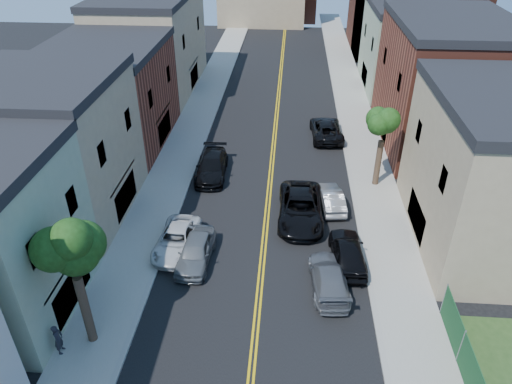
% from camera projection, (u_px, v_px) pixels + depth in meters
% --- Properties ---
extents(sidewalk_left, '(3.20, 100.00, 0.15)m').
position_uv_depth(sidewalk_left, '(193.00, 124.00, 45.35)').
color(sidewalk_left, gray).
rests_on(sidewalk_left, ground).
extents(sidewalk_right, '(3.20, 100.00, 0.15)m').
position_uv_depth(sidewalk_right, '(360.00, 129.00, 44.35)').
color(sidewalk_right, gray).
rests_on(sidewalk_right, ground).
extents(curb_left, '(0.30, 100.00, 0.15)m').
position_uv_depth(curb_left, '(211.00, 124.00, 45.24)').
color(curb_left, gray).
rests_on(curb_left, ground).
extents(curb_right, '(0.30, 100.00, 0.15)m').
position_uv_depth(curb_right, '(341.00, 128.00, 44.46)').
color(curb_right, gray).
rests_on(curb_right, ground).
extents(bldg_left_tan_near, '(9.00, 10.00, 9.00)m').
position_uv_depth(bldg_left_tan_near, '(51.00, 152.00, 30.72)').
color(bldg_left_tan_near, '#998466').
rests_on(bldg_left_tan_near, ground).
extents(bldg_left_brick, '(9.00, 12.00, 8.00)m').
position_uv_depth(bldg_left_brick, '(109.00, 98.00, 40.28)').
color(bldg_left_brick, brown).
rests_on(bldg_left_brick, ground).
extents(bldg_left_tan_far, '(9.00, 16.00, 9.50)m').
position_uv_depth(bldg_left_tan_far, '(151.00, 45.00, 51.71)').
color(bldg_left_tan_far, '#998466').
rests_on(bldg_left_tan_far, ground).
extents(bldg_right_tan, '(9.00, 12.00, 9.00)m').
position_uv_depth(bldg_right_tan, '(503.00, 176.00, 28.09)').
color(bldg_right_tan, '#998466').
rests_on(bldg_right_tan, ground).
extents(bldg_right_brick, '(9.00, 14.00, 10.00)m').
position_uv_depth(bldg_right_brick, '(444.00, 87.00, 39.66)').
color(bldg_right_brick, brown).
rests_on(bldg_right_brick, ground).
extents(bldg_right_palegrn, '(9.00, 12.00, 8.50)m').
position_uv_depth(bldg_right_palegrn, '(409.00, 50.00, 51.88)').
color(bldg_right_palegrn, gray).
rests_on(bldg_right_palegrn, ground).
extents(tree_left_mid, '(5.20, 5.20, 9.29)m').
position_uv_depth(tree_left_mid, '(66.00, 233.00, 19.93)').
color(tree_left_mid, '#3B261D').
rests_on(tree_left_mid, sidewalk_left).
extents(tree_right_far, '(4.40, 4.40, 8.03)m').
position_uv_depth(tree_right_far, '(386.00, 114.00, 32.89)').
color(tree_right_far, '#3B261D').
rests_on(tree_right_far, sidewalk_right).
extents(white_pickup, '(2.50, 4.98, 1.36)m').
position_uv_depth(white_pickup, '(177.00, 240.00, 29.15)').
color(white_pickup, silver).
rests_on(white_pickup, ground).
extents(grey_car_left, '(2.04, 4.61, 1.54)m').
position_uv_depth(grey_car_left, '(196.00, 251.00, 28.07)').
color(grey_car_left, slate).
rests_on(grey_car_left, ground).
extents(black_car_left, '(2.41, 5.55, 1.59)m').
position_uv_depth(black_car_left, '(212.00, 166.00, 36.77)').
color(black_car_left, black).
rests_on(black_car_left, ground).
extents(grey_car_right, '(2.35, 5.03, 1.42)m').
position_uv_depth(grey_car_right, '(329.00, 278.00, 26.22)').
color(grey_car_right, '#595B60').
rests_on(grey_car_right, ground).
extents(black_car_right, '(2.11, 4.81, 1.61)m').
position_uv_depth(black_car_right, '(348.00, 252.00, 27.96)').
color(black_car_right, black).
rests_on(black_car_right, ground).
extents(silver_car_right, '(2.00, 4.31, 1.37)m').
position_uv_depth(silver_car_right, '(331.00, 198.00, 33.11)').
color(silver_car_right, '#96989D').
rests_on(silver_car_right, ground).
extents(dark_car_right_far, '(2.98, 5.84, 1.58)m').
position_uv_depth(dark_car_right_far, '(326.00, 129.00, 42.61)').
color(dark_car_right_far, black).
rests_on(dark_car_right_far, ground).
extents(black_suv_lane, '(2.92, 6.32, 1.76)m').
position_uv_depth(black_suv_lane, '(301.00, 208.00, 31.73)').
color(black_suv_lane, black).
rests_on(black_suv_lane, ground).
extents(pedestrian_left, '(0.46, 0.65, 1.67)m').
position_uv_depth(pedestrian_left, '(58.00, 339.00, 22.26)').
color(pedestrian_left, '#232228').
rests_on(pedestrian_left, sidewalk_left).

